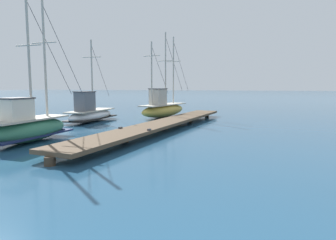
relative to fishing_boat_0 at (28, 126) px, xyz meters
name	(u,v)px	position (x,y,z in m)	size (l,w,h in m)	color
floating_dock	(165,123)	(4.25, 6.07, -0.36)	(2.49, 18.11, 0.53)	brown
fishing_boat_0	(28,126)	(0.00, 0.00, 0.00)	(1.79, 6.50, 6.75)	#337556
fishing_boat_1	(163,108)	(1.46, 12.54, 0.04)	(2.45, 7.81, 6.97)	gold
fishing_boat_2	(90,113)	(-2.22, 7.65, -0.09)	(2.19, 5.62, 5.86)	silver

